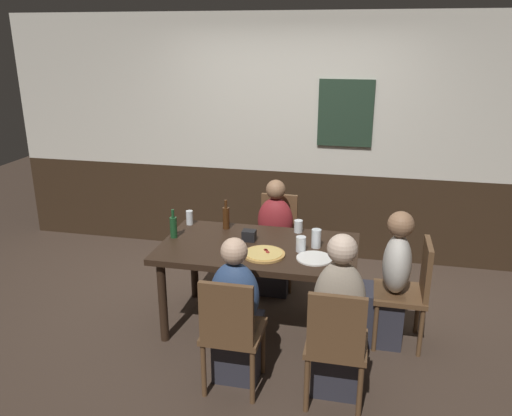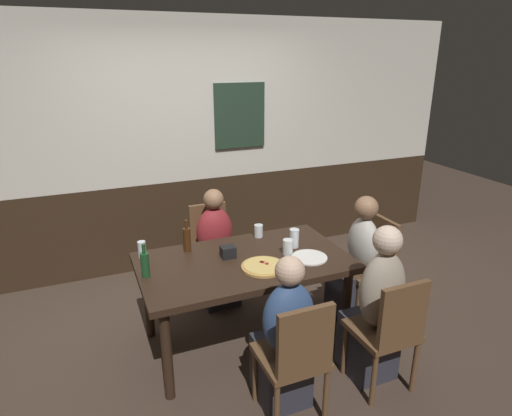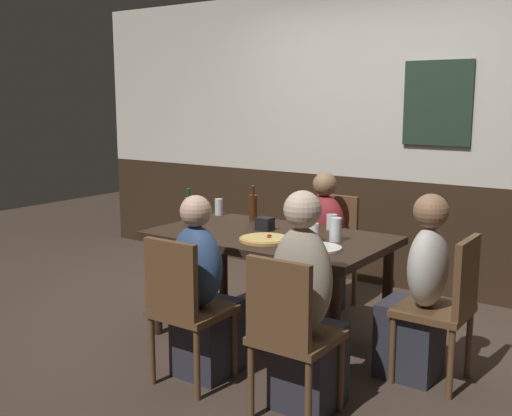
% 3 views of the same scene
% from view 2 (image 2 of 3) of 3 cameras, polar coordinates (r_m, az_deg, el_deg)
% --- Properties ---
extents(ground_plane, '(12.00, 12.00, 0.00)m').
position_cam_2_polar(ground_plane, '(3.75, -1.45, -16.93)').
color(ground_plane, '#423328').
extents(wall_back, '(6.40, 0.13, 2.60)m').
position_cam_2_polar(wall_back, '(4.69, -8.91, 7.89)').
color(wall_back, '#332316').
rests_on(wall_back, ground_plane).
extents(dining_table, '(1.60, 0.92, 0.74)m').
position_cam_2_polar(dining_table, '(3.40, -1.55, -7.99)').
color(dining_table, black).
rests_on(dining_table, ground_plane).
extents(chair_right_near, '(0.40, 0.40, 0.88)m').
position_cam_2_polar(chair_right_near, '(3.15, 17.07, -14.82)').
color(chair_right_near, brown).
rests_on(chair_right_near, ground_plane).
extents(chair_mid_near, '(0.40, 0.40, 0.88)m').
position_cam_2_polar(chair_mid_near, '(2.82, 5.27, -18.55)').
color(chair_mid_near, brown).
rests_on(chair_mid_near, ground_plane).
extents(chair_mid_far, '(0.40, 0.40, 0.88)m').
position_cam_2_polar(chair_mid_far, '(4.22, -5.82, -4.81)').
color(chair_mid_far, brown).
rests_on(chair_mid_far, ground_plane).
extents(chair_head_east, '(0.40, 0.40, 0.88)m').
position_cam_2_polar(chair_head_east, '(4.02, 14.94, -6.70)').
color(chair_head_east, brown).
rests_on(chair_head_east, ground_plane).
extents(person_right_near, '(0.34, 0.37, 1.19)m').
position_cam_2_polar(person_right_near, '(3.25, 15.27, -13.34)').
color(person_right_near, '#2D2D38').
rests_on(person_right_near, ground_plane).
extents(person_mid_near, '(0.34, 0.37, 1.10)m').
position_cam_2_polar(person_mid_near, '(2.95, 3.71, -17.30)').
color(person_mid_near, '#2D2D38').
rests_on(person_mid_near, ground_plane).
extents(person_mid_far, '(0.34, 0.37, 1.09)m').
position_cam_2_polar(person_mid_far, '(4.10, -5.13, -6.24)').
color(person_mid_far, '#2D2D38').
rests_on(person_mid_far, ground_plane).
extents(person_head_east, '(0.37, 0.34, 1.11)m').
position_cam_2_polar(person_head_east, '(3.95, 13.00, -7.50)').
color(person_head_east, '#2D2D38').
rests_on(person_head_east, ground_plane).
extents(pizza, '(0.33, 0.33, 0.03)m').
position_cam_2_polar(pizza, '(3.24, 0.99, -7.64)').
color(pizza, tan).
rests_on(pizza, dining_table).
extents(tumbler_short, '(0.06, 0.06, 0.13)m').
position_cam_2_polar(tumbler_short, '(3.50, -14.66, -5.37)').
color(tumbler_short, silver).
rests_on(tumbler_short, dining_table).
extents(pint_glass_amber, '(0.08, 0.08, 0.12)m').
position_cam_2_polar(pint_glass_amber, '(3.44, 4.16, -5.22)').
color(pint_glass_amber, silver).
rests_on(pint_glass_amber, dining_table).
extents(pint_glass_pale, '(0.07, 0.07, 0.11)m').
position_cam_2_polar(pint_glass_pale, '(3.75, 0.33, -3.11)').
color(pint_glass_pale, silver).
rests_on(pint_glass_pale, dining_table).
extents(pint_glass_stout, '(0.08, 0.08, 0.15)m').
position_cam_2_polar(pint_glass_stout, '(3.57, 5.00, -4.10)').
color(pint_glass_stout, silver).
rests_on(pint_glass_stout, dining_table).
extents(beer_bottle_green, '(0.06, 0.06, 0.25)m').
position_cam_2_polar(beer_bottle_green, '(3.18, -14.29, -7.08)').
color(beer_bottle_green, '#194723').
rests_on(beer_bottle_green, dining_table).
extents(beer_bottle_brown, '(0.06, 0.06, 0.26)m').
position_cam_2_polar(beer_bottle_brown, '(3.50, -8.99, -4.00)').
color(beer_bottle_brown, '#42230F').
rests_on(beer_bottle_brown, dining_table).
extents(plate_white_large, '(0.28, 0.28, 0.01)m').
position_cam_2_polar(plate_white_large, '(3.41, 6.98, -6.42)').
color(plate_white_large, white).
rests_on(plate_white_large, dining_table).
extents(condiment_caddy, '(0.11, 0.09, 0.09)m').
position_cam_2_polar(condiment_caddy, '(3.39, -3.66, -5.74)').
color(condiment_caddy, black).
rests_on(condiment_caddy, dining_table).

